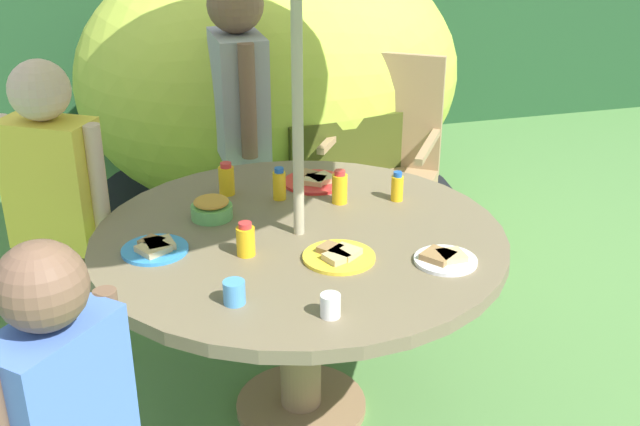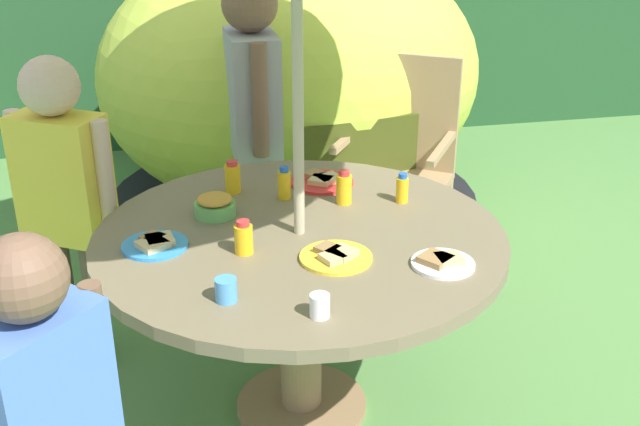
% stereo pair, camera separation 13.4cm
% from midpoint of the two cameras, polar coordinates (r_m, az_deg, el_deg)
% --- Properties ---
extents(ground_plane, '(10.00, 10.00, 0.02)m').
position_cam_midpoint_polar(ground_plane, '(3.02, -0.04, -14.20)').
color(ground_plane, '#548442').
extents(garden_table, '(1.39, 1.39, 0.73)m').
position_cam_midpoint_polar(garden_table, '(2.67, -0.04, -3.75)').
color(garden_table, '#93704C').
rests_on(garden_table, ground_plane).
extents(wooden_chair, '(0.67, 0.67, 1.04)m').
position_cam_midpoint_polar(wooden_chair, '(3.79, 6.92, 4.20)').
color(wooden_chair, tan).
rests_on(wooden_chair, ground_plane).
extents(dome_tent, '(2.60, 2.60, 1.52)m').
position_cam_midpoint_polar(dome_tent, '(4.53, -1.24, 10.07)').
color(dome_tent, '#B2C63F').
rests_on(dome_tent, ground_plane).
extents(child_in_grey_shirt, '(0.24, 0.48, 1.44)m').
position_cam_midpoint_polar(child_in_grey_shirt, '(3.52, -3.84, 8.64)').
color(child_in_grey_shirt, brown).
rests_on(child_in_grey_shirt, ground_plane).
extents(child_in_yellow_shirt, '(0.38, 0.32, 1.26)m').
position_cam_midpoint_polar(child_in_yellow_shirt, '(3.00, -17.10, 2.42)').
color(child_in_yellow_shirt, brown).
rests_on(child_in_yellow_shirt, ground_plane).
extents(child_in_blue_shirt, '(0.33, 0.33, 1.16)m').
position_cam_midpoint_polar(child_in_blue_shirt, '(1.92, -17.61, -13.01)').
color(child_in_blue_shirt, navy).
rests_on(child_in_blue_shirt, ground_plane).
extents(snack_bowl, '(0.15, 0.15, 0.08)m').
position_cam_midpoint_polar(snack_bowl, '(2.75, -6.33, 0.52)').
color(snack_bowl, '#66B259').
rests_on(snack_bowl, garden_table).
extents(plate_mid_right, '(0.25, 0.25, 0.03)m').
position_cam_midpoint_polar(plate_mid_right, '(3.02, 1.43, 2.37)').
color(plate_mid_right, red).
rests_on(plate_mid_right, garden_table).
extents(plate_near_left, '(0.23, 0.23, 0.03)m').
position_cam_midpoint_polar(plate_near_left, '(2.44, 2.73, -3.19)').
color(plate_near_left, yellow).
rests_on(plate_near_left, garden_table).
extents(plate_mid_left, '(0.20, 0.20, 0.03)m').
position_cam_midpoint_polar(plate_mid_left, '(2.45, 10.51, -3.57)').
color(plate_mid_left, white).
rests_on(plate_mid_left, garden_table).
extents(plate_back_edge, '(0.21, 0.21, 0.03)m').
position_cam_midpoint_polar(plate_back_edge, '(2.56, -10.52, -2.24)').
color(plate_back_edge, '#338CD8').
rests_on(plate_back_edge, garden_table).
extents(juice_bottle_near_right, '(0.06, 0.06, 0.13)m').
position_cam_midpoint_polar(juice_bottle_near_right, '(2.83, 3.13, 1.81)').
color(juice_bottle_near_right, yellow).
rests_on(juice_bottle_near_right, garden_table).
extents(juice_bottle_far_left, '(0.06, 0.06, 0.11)m').
position_cam_midpoint_polar(juice_bottle_far_left, '(2.47, -4.07, -1.86)').
color(juice_bottle_far_left, yellow).
rests_on(juice_bottle_far_left, garden_table).
extents(juice_bottle_far_right, '(0.05, 0.05, 0.12)m').
position_cam_midpoint_polar(juice_bottle_far_right, '(2.87, -1.22, 2.15)').
color(juice_bottle_far_right, yellow).
rests_on(juice_bottle_far_right, garden_table).
extents(juice_bottle_center_front, '(0.06, 0.06, 0.13)m').
position_cam_midpoint_polar(juice_bottle_center_front, '(2.93, -5.11, 2.58)').
color(juice_bottle_center_front, yellow).
rests_on(juice_bottle_center_front, garden_table).
extents(juice_bottle_center_back, '(0.05, 0.05, 0.11)m').
position_cam_midpoint_polar(juice_bottle_center_back, '(2.86, 7.38, 1.75)').
color(juice_bottle_center_back, yellow).
rests_on(juice_bottle_center_back, garden_table).
extents(cup_near, '(0.06, 0.06, 0.07)m').
position_cam_midpoint_polar(cup_near, '(2.14, 1.79, -6.83)').
color(cup_near, white).
rests_on(cup_near, garden_table).
extents(cup_far, '(0.06, 0.06, 0.07)m').
position_cam_midpoint_polar(cup_far, '(2.22, -5.17, -5.64)').
color(cup_far, '#4C99D8').
rests_on(cup_far, garden_table).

